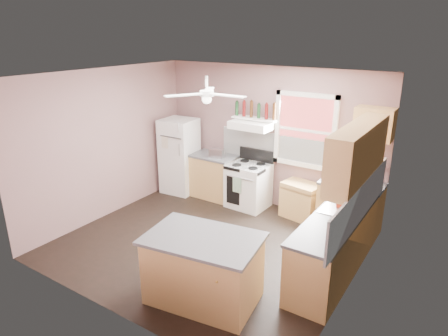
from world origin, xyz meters
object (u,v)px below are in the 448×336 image
Objects in this scene: island at (203,270)px; cart at (301,200)px; toaster at (217,153)px; stove at (248,186)px; refrigerator at (180,156)px.

cart is at bearing 79.42° from island.
cart is at bearing -9.91° from toaster.
stove reaches higher than cart.
island is (2.59, -2.71, -0.36)m from refrigerator.
refrigerator reaches higher than stove.
cart is (2.69, 0.21, -0.45)m from refrigerator.
toaster reaches higher than island.
island is at bearing -81.64° from cart.
island is at bearing -68.82° from stove.
toaster reaches higher than stove.
refrigerator is 2.73m from cart.
refrigerator reaches higher than cart.
stove is at bearing -10.34° from toaster.
stove and island have the same top height.
stove is 2.98m from island.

